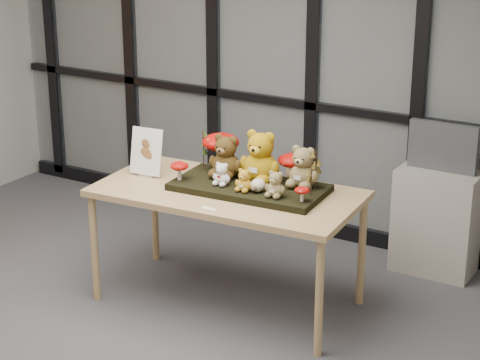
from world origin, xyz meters
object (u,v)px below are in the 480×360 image
Objects in this scene: mushroom_back_left at (221,150)px; bear_pooh_yellow at (261,154)px; bear_white_bow at (222,173)px; monitor at (443,147)px; mushroom_front_right at (302,193)px; bear_tan_back at (303,165)px; bear_brown_medium at (226,154)px; mushroom_front_left at (179,170)px; sign_holder at (146,154)px; diorama_tray at (249,187)px; mushroom_back_right at (292,167)px; cabinet at (436,222)px; bear_small_yellow at (244,179)px; bear_beige_small at (276,183)px; display_table at (227,200)px; plush_cream_hedgehog at (258,185)px.

bear_pooh_yellow is at bearing -10.97° from mushroom_back_left.
bear_pooh_yellow is at bearing 42.74° from bear_white_bow.
mushroom_back_left reaches higher than monitor.
mushroom_back_left reaches higher than mushroom_front_right.
bear_tan_back is 0.29m from mushroom_front_right.
monitor is at bearing 55.42° from bear_tan_back.
mushroom_front_left is (-0.23, -0.21, -0.09)m from bear_brown_medium.
sign_holder reaches higher than mushroom_back_left.
diorama_tray is 0.31m from mushroom_back_right.
cabinet is at bearing 68.81° from mushroom_front_right.
diorama_tray is at bearing 101.76° from bear_small_yellow.
mushroom_front_right is (0.75, -0.26, -0.09)m from mushroom_back_left.
cabinet is at bearing 58.10° from bear_beige_small.
bear_brown_medium is at bearing 156.40° from bear_beige_small.
mushroom_back_left is 0.35m from mushroom_front_left.
mushroom_back_right is (0.42, 0.13, -0.05)m from bear_brown_medium.
bear_brown_medium reaches higher than display_table.
bear_brown_medium reaches higher than mushroom_back_left.
bear_white_bow is 0.26m from plush_cream_hedgehog.
mushroom_front_right is 0.13× the size of cabinet.
cabinet is at bearing 38.09° from mushroom_back_left.
mushroom_back_right is at bearing 36.52° from diorama_tray.
diorama_tray is 3.53× the size of mushroom_back_left.
diorama_tray is 1.50m from cabinet.
bear_white_bow is 1.61× the size of mushroom_front_right.
display_table is 0.39m from mushroom_back_left.
bear_beige_small reaches higher than bear_white_bow.
display_table is at bearing -130.90° from cabinet.
bear_tan_back reaches higher than mushroom_back_right.
sign_holder is at bearing 169.05° from mushroom_front_left.
mushroom_back_right is at bearing 2.74° from mushroom_back_left.
bear_tan_back is 0.61× the size of monitor.
bear_brown_medium is at bearing 41.88° from mushroom_front_left.
mushroom_back_left is 0.36× the size of cabinet.
mushroom_back_right is at bearing 151.12° from bear_tan_back.
bear_white_bow is 0.58m from mushroom_front_right.
cabinet is at bearing 45.11° from display_table.
monitor is at bearing 46.06° from bear_pooh_yellow.
plush_cream_hedgehog is 0.12× the size of cabinet.
bear_pooh_yellow is 0.47m from mushroom_front_right.
mushroom_front_left is at bearing -152.51° from mushroom_back_right.
display_table is 4.70× the size of bear_pooh_yellow.
mushroom_back_left is at bearing 174.04° from bear_tan_back.
bear_small_yellow is at bearing -38.82° from mushroom_back_left.
sign_holder is (-0.43, -0.25, -0.03)m from mushroom_back_left.
mushroom_back_left is (-0.35, 0.28, 0.06)m from bear_small_yellow.
mushroom_front_left is (-0.44, -0.16, 0.09)m from diorama_tray.
mushroom_back_left is at bearing -141.91° from cabinet.
mushroom_front_right is at bearing -17.74° from diorama_tray.
sign_holder is 2.06m from monitor.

